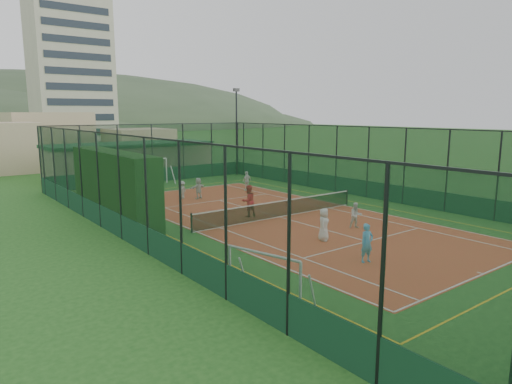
% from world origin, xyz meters
% --- Properties ---
extents(ground, '(300.00, 300.00, 0.00)m').
position_xyz_m(ground, '(0.00, 0.00, 0.00)').
color(ground, '#1F511C').
rests_on(ground, ground).
extents(court_slab, '(11.17, 23.97, 0.01)m').
position_xyz_m(court_slab, '(0.00, 0.00, 0.01)').
color(court_slab, '#C4512B').
rests_on(court_slab, ground).
extents(tennis_net, '(11.67, 0.12, 1.06)m').
position_xyz_m(tennis_net, '(0.00, 0.00, 0.53)').
color(tennis_net, black).
rests_on(tennis_net, ground).
extents(perimeter_fence, '(18.12, 34.12, 5.00)m').
position_xyz_m(perimeter_fence, '(0.00, 0.00, 2.50)').
color(perimeter_fence, '#11341C').
rests_on(perimeter_fence, ground).
extents(floodlight_ne, '(0.60, 0.26, 8.25)m').
position_xyz_m(floodlight_ne, '(8.60, 16.60, 4.12)').
color(floodlight_ne, black).
rests_on(floodlight_ne, ground).
extents(clubhouse, '(15.20, 7.20, 3.15)m').
position_xyz_m(clubhouse, '(0.00, 22.00, 1.57)').
color(clubhouse, tan).
rests_on(clubhouse, ground).
extents(apartment_tower, '(15.00, 12.00, 30.00)m').
position_xyz_m(apartment_tower, '(12.00, 82.00, 15.00)').
color(apartment_tower, beige).
rests_on(apartment_tower, ground).
extents(hedge_left, '(1.37, 9.14, 4.00)m').
position_xyz_m(hedge_left, '(-8.30, 3.73, 2.00)').
color(hedge_left, black).
rests_on(hedge_left, ground).
extents(white_bench, '(1.85, 1.05, 1.01)m').
position_xyz_m(white_bench, '(-7.80, 1.02, 0.50)').
color(white_bench, white).
rests_on(white_bench, ground).
extents(futsal_goal_near, '(2.87, 1.51, 1.78)m').
position_xyz_m(futsal_goal_near, '(-8.49, -9.26, 0.89)').
color(futsal_goal_near, white).
rests_on(futsal_goal_near, ground).
extents(futsal_goal_far, '(3.44, 1.72, 2.13)m').
position_xyz_m(futsal_goal_far, '(-0.79, 15.57, 1.07)').
color(futsal_goal_far, white).
rests_on(futsal_goal_far, ground).
extents(child_near_left, '(0.90, 0.85, 1.55)m').
position_xyz_m(child_near_left, '(-1.50, -5.01, 0.79)').
color(child_near_left, white).
rests_on(child_near_left, court_slab).
extents(child_near_mid, '(0.64, 0.49, 1.59)m').
position_xyz_m(child_near_mid, '(-2.41, -8.30, 0.81)').
color(child_near_mid, '#51AEE7').
rests_on(child_near_mid, court_slab).
extents(child_near_right, '(0.82, 0.76, 1.35)m').
position_xyz_m(child_near_right, '(1.56, -4.35, 0.68)').
color(child_near_right, white).
rests_on(child_near_right, court_slab).
extents(child_far_left, '(0.92, 0.78, 1.24)m').
position_xyz_m(child_far_left, '(-1.71, 8.55, 0.63)').
color(child_far_left, silver).
rests_on(child_far_left, court_slab).
extents(child_far_right, '(0.93, 0.50, 1.51)m').
position_xyz_m(child_far_right, '(3.92, 8.54, 0.76)').
color(child_far_right, white).
rests_on(child_far_right, court_slab).
extents(child_far_back, '(1.44, 0.83, 1.48)m').
position_xyz_m(child_far_back, '(-0.81, 7.86, 0.75)').
color(child_far_back, silver).
rests_on(child_far_back, court_slab).
extents(coach, '(0.92, 0.73, 1.85)m').
position_xyz_m(coach, '(-1.35, 1.20, 0.94)').
color(coach, red).
rests_on(coach, court_slab).
extents(tennis_balls, '(1.37, 0.29, 0.07)m').
position_xyz_m(tennis_balls, '(2.03, 0.82, 0.04)').
color(tennis_balls, '#CCE033').
rests_on(tennis_balls, court_slab).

